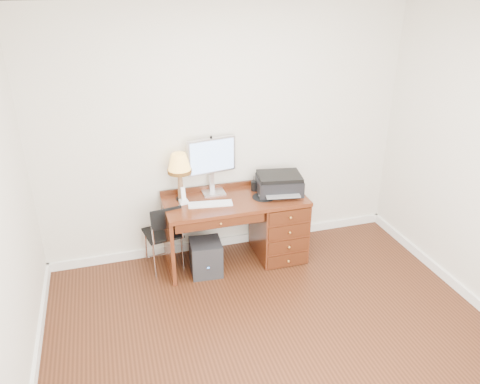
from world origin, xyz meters
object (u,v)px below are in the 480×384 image
object	(u,v)px
printer	(279,183)
equipment_box	(206,257)
desk	(263,223)
monitor	(212,159)
leg_lamp	(179,166)
chair	(163,231)
phone	(183,199)

from	to	relation	value
printer	equipment_box	world-z (taller)	printer
desk	printer	distance (m)	0.48
desk	monitor	xyz separation A→B (m)	(-0.50, 0.23, 0.72)
leg_lamp	chair	world-z (taller)	leg_lamp
printer	phone	world-z (taller)	printer
phone	equipment_box	xyz separation A→B (m)	(0.17, -0.20, -0.62)
chair	equipment_box	bearing A→B (deg)	-35.45
chair	leg_lamp	bearing A→B (deg)	16.64
leg_lamp	equipment_box	bearing A→B (deg)	-59.92
desk	equipment_box	size ratio (longest dim) A/B	4.04
printer	phone	distance (m)	1.04
desk	phone	xyz separation A→B (m)	(-0.86, 0.05, 0.39)
printer	equipment_box	bearing A→B (deg)	-159.15
desk	phone	distance (m)	0.95
phone	equipment_box	bearing A→B (deg)	-54.83
printer	equipment_box	xyz separation A→B (m)	(-0.87, -0.18, -0.67)
desk	leg_lamp	xyz separation A→B (m)	(-0.87, 0.15, 0.71)
phone	chair	size ratio (longest dim) A/B	0.23
desk	chair	bearing A→B (deg)	178.08
printer	equipment_box	distance (m)	1.11
leg_lamp	phone	world-z (taller)	leg_lamp
desk	monitor	bearing A→B (deg)	155.59
monitor	equipment_box	bearing A→B (deg)	-125.24
leg_lamp	chair	xyz separation A→B (m)	(-0.23, -0.11, -0.65)
monitor	chair	world-z (taller)	monitor
monitor	phone	size ratio (longest dim) A/B	3.43
desk	leg_lamp	world-z (taller)	leg_lamp
desk	phone	world-z (taller)	phone
desk	chair	world-z (taller)	chair
leg_lamp	chair	distance (m)	0.70
printer	phone	bearing A→B (deg)	-172.13
desk	printer	size ratio (longest dim) A/B	2.85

